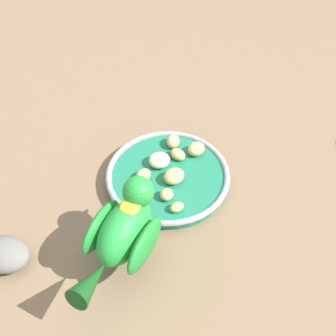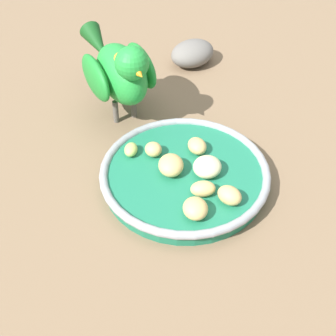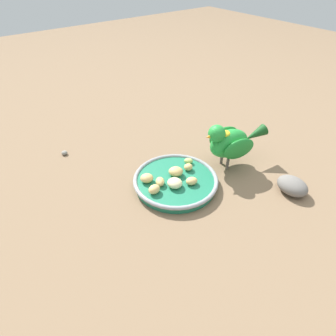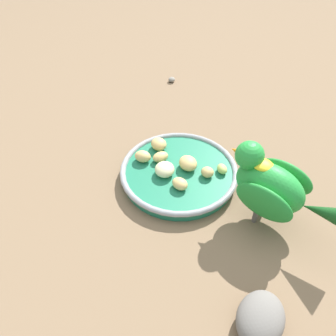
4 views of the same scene
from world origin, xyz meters
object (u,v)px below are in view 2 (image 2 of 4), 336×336
(feeding_bowl, at_px, (185,175))
(apple_piece_2, at_px, (153,149))
(apple_piece_0, at_px, (208,166))
(parrot, at_px, (120,70))
(rock_large, at_px, (192,53))
(apple_piece_6, at_px, (131,150))
(apple_piece_7, at_px, (203,189))
(apple_piece_4, at_px, (195,208))
(apple_piece_1, at_px, (197,146))
(apple_piece_3, at_px, (172,166))
(apple_piece_5, at_px, (230,195))

(feeding_bowl, height_order, apple_piece_2, apple_piece_2)
(apple_piece_0, distance_m, parrot, 0.20)
(rock_large, bearing_deg, apple_piece_6, 31.94)
(apple_piece_6, xyz_separation_m, apple_piece_7, (-0.03, 0.12, 0.00))
(apple_piece_0, distance_m, apple_piece_4, 0.08)
(apple_piece_1, height_order, apple_piece_4, apple_piece_4)
(apple_piece_0, distance_m, apple_piece_3, 0.05)
(apple_piece_1, xyz_separation_m, apple_piece_3, (0.05, 0.01, 0.00))
(apple_piece_7, distance_m, parrot, 0.23)
(apple_piece_0, height_order, apple_piece_3, same)
(apple_piece_3, xyz_separation_m, apple_piece_7, (-0.01, 0.06, -0.00))
(apple_piece_3, xyz_separation_m, parrot, (-0.04, -0.17, 0.05))
(apple_piece_1, distance_m, apple_piece_3, 0.06)
(apple_piece_5, relative_size, parrot, 0.16)
(rock_large, bearing_deg, apple_piece_3, 44.22)
(apple_piece_3, distance_m, apple_piece_5, 0.09)
(apple_piece_0, xyz_separation_m, apple_piece_7, (0.03, 0.03, -0.00))
(apple_piece_0, relative_size, apple_piece_5, 1.22)
(apple_piece_6, bearing_deg, rock_large, -148.06)
(apple_piece_0, distance_m, apple_piece_5, 0.06)
(feeding_bowl, relative_size, apple_piece_3, 5.84)
(apple_piece_4, relative_size, apple_piece_6, 1.35)
(apple_piece_1, xyz_separation_m, apple_piece_4, (0.08, 0.09, 0.00))
(feeding_bowl, bearing_deg, apple_piece_4, 59.37)
(apple_piece_0, bearing_deg, feeding_bowl, -40.63)
(apple_piece_2, xyz_separation_m, parrot, (-0.03, -0.12, 0.05))
(feeding_bowl, xyz_separation_m, apple_piece_5, (-0.01, 0.08, 0.02))
(apple_piece_0, xyz_separation_m, apple_piece_6, (0.06, -0.10, -0.00))
(feeding_bowl, height_order, apple_piece_0, apple_piece_0)
(apple_piece_2, distance_m, rock_large, 0.28)
(apple_piece_0, xyz_separation_m, apple_piece_4, (0.06, 0.05, -0.00))
(parrot, bearing_deg, apple_piece_3, -0.65)
(apple_piece_3, relative_size, apple_piece_5, 1.20)
(apple_piece_1, height_order, apple_piece_3, apple_piece_3)
(rock_large, bearing_deg, apple_piece_2, 38.12)
(feeding_bowl, relative_size, apple_piece_7, 7.08)
(apple_piece_7, bearing_deg, apple_piece_1, -125.89)
(apple_piece_0, height_order, apple_piece_4, same)
(apple_piece_1, bearing_deg, apple_piece_3, 11.89)
(apple_piece_6, bearing_deg, apple_piece_1, 144.70)
(feeding_bowl, distance_m, apple_piece_6, 0.08)
(apple_piece_2, height_order, apple_piece_5, apple_piece_5)
(apple_piece_4, distance_m, apple_piece_7, 0.04)
(feeding_bowl, bearing_deg, apple_piece_7, 79.61)
(rock_large, bearing_deg, apple_piece_4, 49.84)
(feeding_bowl, height_order, apple_piece_1, apple_piece_1)
(apple_piece_3, distance_m, parrot, 0.18)
(parrot, bearing_deg, rock_large, 116.11)
(apple_piece_0, bearing_deg, apple_piece_5, 75.27)
(feeding_bowl, xyz_separation_m, apple_piece_2, (0.01, -0.05, 0.02))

